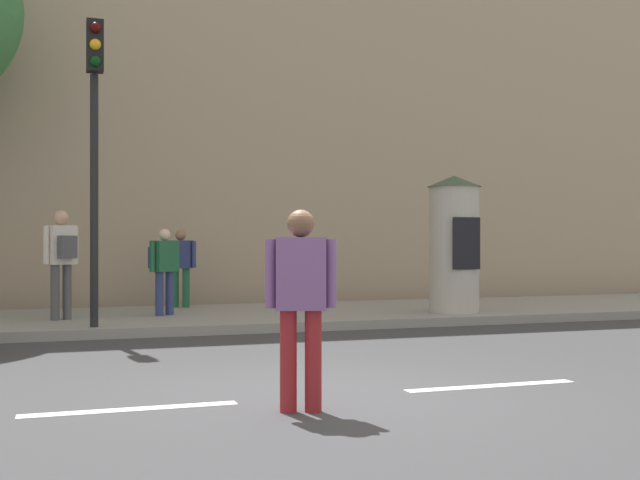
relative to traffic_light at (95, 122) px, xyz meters
name	(u,v)px	position (x,y,z in m)	size (l,w,h in m)	color
ground_plane	(325,397)	(1.76, -5.24, -3.15)	(80.00, 80.00, 0.00)	#38383A
sidewalk_curb	(195,318)	(1.76, 1.76, -3.07)	(36.00, 4.00, 0.15)	gray
lane_markings	(325,397)	(1.76, -5.24, -3.14)	(25.80, 0.16, 0.01)	silver
building_backdrop	(159,71)	(1.76, 6.76, 2.25)	(36.00, 5.00, 10.80)	tan
traffic_light	(95,122)	(0.00, 0.00, 0.00)	(0.24, 0.45, 4.47)	black
poster_column	(454,243)	(6.18, 0.60, -1.76)	(0.96, 0.96, 2.43)	#B2ADA3
pedestrian_in_light_jacket	(301,294)	(1.37, -5.78, -2.17)	(0.57, 0.34, 1.67)	maroon
pedestrian_with_bag	(181,262)	(1.74, 3.22, -2.14)	(0.54, 0.44, 1.48)	#1E5938
pedestrian_in_dark_shirt	(164,264)	(1.21, 1.66, -2.12)	(0.54, 0.53, 1.47)	navy
pedestrian_near_pole	(62,254)	(-0.44, 1.37, -1.94)	(0.54, 0.50, 1.76)	#4C4C51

